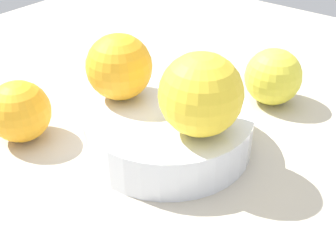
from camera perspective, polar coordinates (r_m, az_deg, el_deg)
The scene contains 6 objects.
ground_plane at distance 52.70cm, azimuth -0.00°, elevation -3.49°, with size 110.00×110.00×2.00cm, color #BCB29E.
fruit_bowl at distance 50.81cm, azimuth -0.00°, elevation -0.56°, with size 19.10×19.10×4.74cm.
orange_in_bowl_0 at distance 51.05cm, azimuth -6.30°, elevation 7.57°, with size 7.63×7.63×7.63cm, color #F9A823.
orange_in_bowl_1 at distance 44.20cm, azimuth 4.24°, elevation 4.06°, with size 8.61×8.61×8.61cm, color yellow.
orange_loose_0 at distance 54.45cm, azimuth -18.54°, elevation 1.80°, with size 7.30×7.30×7.30cm, color #F9A823.
orange_loose_1 at distance 60.65cm, azimuth 13.36°, elevation 6.19°, with size 7.57×7.57×7.57cm, color yellow.
Camera 1 is at (-26.11, 33.04, 30.68)cm, focal length 47.42 mm.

